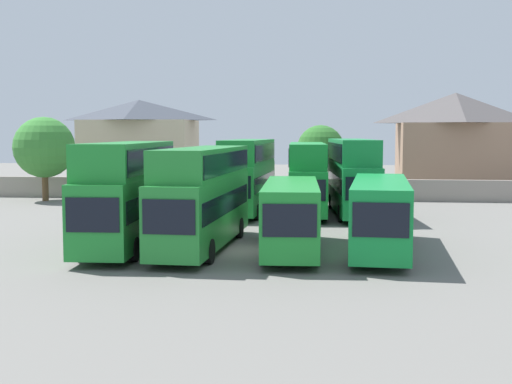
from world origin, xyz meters
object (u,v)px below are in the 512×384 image
at_px(tree_left_of_lot, 321,149).
at_px(bus_2, 203,192).
at_px(bus_8, 352,173).
at_px(bus_5, 196,185).
at_px(bus_1, 128,189).
at_px(bus_4, 380,211).
at_px(house_terrace_centre, 455,142).
at_px(bus_6, 248,172).
at_px(house_terrace_left, 140,144).
at_px(bus_7, 307,174).
at_px(tree_behind_wall, 44,148).
at_px(bus_3, 291,213).

bearing_deg(tree_left_of_lot, bus_2, -100.85).
bearing_deg(bus_8, bus_5, -92.38).
xyz_separation_m(bus_1, bus_8, (11.29, 14.83, 0.01)).
xyz_separation_m(bus_4, bus_5, (-11.77, 14.23, 0.06)).
bearing_deg(house_terrace_centre, bus_2, -118.07).
xyz_separation_m(bus_6, house_terrace_centre, (17.19, 18.67, 1.88)).
bearing_deg(house_terrace_left, bus_2, -69.01).
height_order(bus_6, bus_7, bus_6).
bearing_deg(bus_7, tree_left_of_lot, 173.76).
relative_size(bus_5, house_terrace_left, 1.07).
bearing_deg(bus_8, house_terrace_left, -137.93).
relative_size(house_terrace_centre, tree_left_of_lot, 1.71).
distance_m(bus_6, tree_behind_wall, 19.31).
height_order(bus_1, bus_3, bus_1).
height_order(bus_7, house_terrace_centre, house_terrace_centre).
bearing_deg(house_terrace_left, bus_7, -47.31).
bearing_deg(bus_4, house_terrace_left, -144.01).
height_order(bus_2, bus_7, bus_2).
distance_m(bus_2, bus_7, 15.60).
bearing_deg(bus_1, house_terrace_left, -167.43).
bearing_deg(bus_1, bus_5, 175.59).
height_order(bus_5, bus_6, bus_6).
xyz_separation_m(bus_6, bus_7, (4.10, 0.67, -0.13)).
bearing_deg(house_terrace_left, bus_1, -74.76).
bearing_deg(house_terrace_left, tree_left_of_lot, -20.86).
bearing_deg(bus_2, tree_left_of_lot, 171.39).
bearing_deg(bus_6, bus_1, -13.42).
relative_size(bus_1, bus_4, 1.00).
bearing_deg(bus_3, bus_7, 176.69).
bearing_deg(bus_4, tree_behind_wall, -125.99).
height_order(bus_3, house_terrace_left, house_terrace_left).
xyz_separation_m(bus_5, house_terrace_centre, (20.84, 18.79, 2.77)).
relative_size(bus_7, tree_left_of_lot, 1.90).
height_order(bus_7, house_terrace_left, house_terrace_left).
height_order(bus_1, tree_behind_wall, tree_behind_wall).
bearing_deg(tree_behind_wall, bus_8, -15.28).
distance_m(house_terrace_left, tree_left_of_lot, 19.45).
bearing_deg(bus_3, bus_2, -100.91).
bearing_deg(bus_7, bus_3, -3.45).
xyz_separation_m(bus_6, bus_8, (7.21, 0.34, 0.02)).
height_order(bus_1, bus_6, bus_1).
relative_size(bus_5, tree_left_of_lot, 1.91).
bearing_deg(bus_7, bus_2, -19.57).
bearing_deg(house_terrace_centre, bus_8, -118.57).
bearing_deg(bus_3, bus_8, 165.15).
distance_m(bus_2, bus_8, 16.47).
bearing_deg(bus_7, house_terrace_left, -140.23).
distance_m(bus_1, bus_3, 8.11).
distance_m(bus_2, tree_behind_wall, 27.74).
bearing_deg(bus_8, tree_behind_wall, -110.09).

